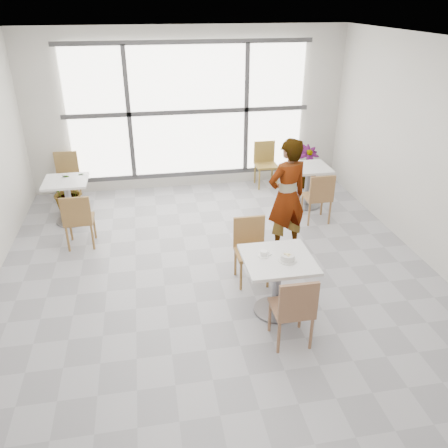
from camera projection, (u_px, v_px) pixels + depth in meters
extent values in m
plane|color=#9E9EA5|center=(220.00, 280.00, 6.14)|extent=(7.00, 7.00, 0.00)
plane|color=white|center=(219.00, 43.00, 4.79)|extent=(7.00, 7.00, 0.00)
plane|color=silver|center=(188.00, 111.00, 8.54)|extent=(6.00, 0.00, 6.00)
plane|color=silver|center=(331.00, 409.00, 2.39)|extent=(6.00, 0.00, 6.00)
plane|color=silver|center=(445.00, 162.00, 5.94)|extent=(0.00, 7.00, 7.00)
cube|color=white|center=(189.00, 112.00, 8.49)|extent=(4.40, 0.04, 2.40)
cube|color=#3F3F42|center=(189.00, 112.00, 8.46)|extent=(4.60, 0.05, 0.08)
cube|color=#3F3F42|center=(129.00, 114.00, 8.29)|extent=(0.08, 0.05, 2.40)
cube|color=#3F3F42|center=(246.00, 110.00, 8.63)|extent=(0.08, 0.05, 2.40)
cube|color=#3F3F42|center=(191.00, 174.00, 9.01)|extent=(4.60, 0.05, 0.08)
cube|color=#3F3F42|center=(186.00, 42.00, 7.91)|extent=(4.60, 0.05, 0.08)
cube|color=silver|center=(278.00, 260.00, 5.22)|extent=(0.80, 0.80, 0.04)
cylinder|color=slate|center=(276.00, 287.00, 5.39)|extent=(0.10, 0.10, 0.71)
cylinder|color=slate|center=(275.00, 310.00, 5.54)|extent=(0.52, 0.52, 0.03)
cube|color=#8C6144|center=(291.00, 308.00, 4.89)|extent=(0.42, 0.42, 0.04)
cube|color=#8C6144|center=(299.00, 301.00, 4.62)|extent=(0.42, 0.04, 0.42)
cylinder|color=#8C6144|center=(300.00, 313.00, 5.18)|extent=(0.04, 0.04, 0.41)
cylinder|color=#8C6144|center=(311.00, 333.00, 4.86)|extent=(0.04, 0.04, 0.41)
cylinder|color=#8C6144|center=(270.00, 316.00, 5.12)|extent=(0.04, 0.04, 0.41)
cylinder|color=#8C6144|center=(279.00, 337.00, 4.81)|extent=(0.04, 0.04, 0.41)
cube|color=#9F703C|center=(252.00, 253.00, 5.94)|extent=(0.42, 0.42, 0.04)
cube|color=#9F703C|center=(249.00, 231.00, 6.00)|extent=(0.42, 0.04, 0.42)
cylinder|color=#9F703C|center=(241.00, 276.00, 5.85)|extent=(0.04, 0.04, 0.41)
cylinder|color=#9F703C|center=(235.00, 262.00, 6.17)|extent=(0.04, 0.04, 0.41)
cylinder|color=#9F703C|center=(268.00, 274.00, 5.91)|extent=(0.04, 0.04, 0.41)
cylinder|color=#9F703C|center=(261.00, 260.00, 6.22)|extent=(0.04, 0.04, 0.41)
cylinder|color=silver|center=(287.00, 260.00, 5.15)|extent=(0.21, 0.21, 0.01)
cylinder|color=silver|center=(288.00, 257.00, 5.13)|extent=(0.16, 0.16, 0.07)
torus|color=silver|center=(288.00, 255.00, 5.12)|extent=(0.16, 0.16, 0.01)
cylinder|color=tan|center=(288.00, 257.00, 5.13)|extent=(0.14, 0.14, 0.05)
cylinder|color=#F6E99F|center=(287.00, 255.00, 5.12)|extent=(0.03, 0.03, 0.01)
cylinder|color=beige|center=(288.00, 256.00, 5.10)|extent=(0.03, 0.03, 0.01)
cylinder|color=#F7E89F|center=(287.00, 254.00, 5.12)|extent=(0.03, 0.03, 0.01)
cylinder|color=beige|center=(288.00, 255.00, 5.11)|extent=(0.03, 0.03, 0.01)
cylinder|color=#ECE698|center=(291.00, 254.00, 5.13)|extent=(0.03, 0.03, 0.02)
cylinder|color=beige|center=(285.00, 254.00, 5.12)|extent=(0.03, 0.03, 0.02)
cylinder|color=#F8E6A0|center=(287.00, 254.00, 5.12)|extent=(0.03, 0.03, 0.02)
cylinder|color=beige|center=(288.00, 255.00, 5.12)|extent=(0.03, 0.03, 0.02)
cylinder|color=beige|center=(284.00, 255.00, 5.12)|extent=(0.03, 0.03, 0.01)
cylinder|color=#F8E5A0|center=(288.00, 255.00, 5.12)|extent=(0.03, 0.03, 0.02)
cylinder|color=beige|center=(289.00, 254.00, 5.12)|extent=(0.03, 0.03, 0.02)
cylinder|color=#F8EBA0|center=(288.00, 254.00, 5.13)|extent=(0.03, 0.03, 0.02)
cylinder|color=beige|center=(288.00, 256.00, 5.09)|extent=(0.03, 0.03, 0.02)
cylinder|color=white|center=(264.00, 256.00, 5.25)|extent=(0.13, 0.13, 0.01)
cylinder|color=white|center=(264.00, 253.00, 5.23)|extent=(0.08, 0.08, 0.06)
torus|color=white|center=(267.00, 253.00, 5.24)|extent=(0.05, 0.01, 0.05)
cylinder|color=black|center=(264.00, 251.00, 5.22)|extent=(0.07, 0.07, 0.00)
cube|color=silver|center=(268.00, 256.00, 5.23)|extent=(0.09, 0.05, 0.00)
sphere|color=silver|center=(271.00, 255.00, 5.25)|extent=(0.02, 0.02, 0.02)
imported|color=black|center=(287.00, 197.00, 6.51)|extent=(0.72, 0.57, 1.73)
cube|color=white|center=(66.00, 181.00, 7.40)|extent=(0.70, 0.70, 0.04)
cylinder|color=gray|center=(69.00, 202.00, 7.57)|extent=(0.10, 0.10, 0.71)
cylinder|color=gray|center=(72.00, 221.00, 7.73)|extent=(0.52, 0.52, 0.03)
cube|color=silver|center=(309.00, 168.00, 8.00)|extent=(0.70, 0.70, 0.04)
cylinder|color=slate|center=(307.00, 187.00, 8.17)|extent=(0.10, 0.10, 0.71)
cylinder|color=slate|center=(306.00, 205.00, 8.32)|extent=(0.52, 0.52, 0.03)
cube|color=olive|center=(79.00, 219.00, 6.83)|extent=(0.42, 0.42, 0.04)
cube|color=olive|center=(76.00, 211.00, 6.56)|extent=(0.42, 0.04, 0.42)
cylinder|color=olive|center=(94.00, 226.00, 7.12)|extent=(0.04, 0.04, 0.41)
cylinder|color=olive|center=(93.00, 237.00, 6.80)|extent=(0.04, 0.04, 0.41)
cylinder|color=olive|center=(71.00, 228.00, 7.06)|extent=(0.04, 0.04, 0.41)
cylinder|color=olive|center=(68.00, 239.00, 6.74)|extent=(0.04, 0.04, 0.41)
cube|color=olive|center=(67.00, 178.00, 8.39)|extent=(0.42, 0.42, 0.04)
cube|color=olive|center=(66.00, 162.00, 8.45)|extent=(0.42, 0.04, 0.42)
cylinder|color=olive|center=(57.00, 193.00, 8.31)|extent=(0.04, 0.04, 0.41)
cylinder|color=olive|center=(60.00, 186.00, 8.62)|extent=(0.04, 0.04, 0.41)
cylinder|color=olive|center=(78.00, 192.00, 8.36)|extent=(0.04, 0.04, 0.41)
cylinder|color=olive|center=(80.00, 185.00, 8.68)|extent=(0.04, 0.04, 0.41)
cube|color=olive|center=(317.00, 197.00, 7.59)|extent=(0.42, 0.42, 0.04)
cube|color=olive|center=(322.00, 188.00, 7.32)|extent=(0.42, 0.04, 0.42)
cylinder|color=olive|center=(322.00, 204.00, 7.87)|extent=(0.04, 0.04, 0.41)
cylinder|color=olive|center=(330.00, 213.00, 7.56)|extent=(0.04, 0.04, 0.41)
cylinder|color=olive|center=(302.00, 206.00, 7.82)|extent=(0.04, 0.04, 0.41)
cylinder|color=olive|center=(309.00, 214.00, 7.50)|extent=(0.04, 0.04, 0.41)
cube|color=olive|center=(266.00, 165.00, 8.99)|extent=(0.42, 0.42, 0.04)
cube|color=olive|center=(264.00, 151.00, 9.06)|extent=(0.42, 0.04, 0.42)
cylinder|color=olive|center=(259.00, 180.00, 8.91)|extent=(0.04, 0.04, 0.41)
cylinder|color=olive|center=(255.00, 174.00, 9.22)|extent=(0.04, 0.04, 0.41)
cylinder|color=olive|center=(277.00, 179.00, 8.96)|extent=(0.04, 0.04, 0.41)
cylinder|color=olive|center=(272.00, 172.00, 9.28)|extent=(0.04, 0.04, 0.41)
imported|color=#3D7B3C|center=(69.00, 191.00, 7.93)|extent=(0.79, 0.72, 0.78)
imported|color=#3A893C|center=(306.00, 167.00, 8.98)|extent=(0.54, 0.54, 0.82)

